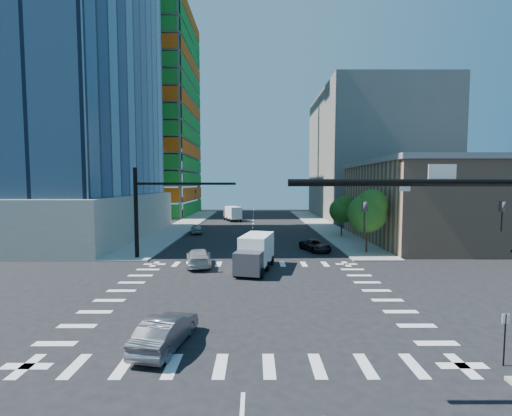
{
  "coord_description": "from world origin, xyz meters",
  "views": [
    {
      "loc": [
        0.43,
        -22.61,
        7.5
      ],
      "look_at": [
        0.51,
        8.0,
        5.36
      ],
      "focal_mm": 24.0,
      "sensor_mm": 36.0,
      "label": 1
    }
  ],
  "objects": [
    {
      "name": "tree_south",
      "position": [
        12.63,
        13.9,
        4.69
      ],
      "size": [
        4.16,
        4.16,
        6.82
      ],
      "color": "#382316",
      "rests_on": "sidewalk_ne"
    },
    {
      "name": "tree_north",
      "position": [
        12.93,
        25.9,
        3.99
      ],
      "size": [
        3.54,
        3.52,
        5.78
      ],
      "color": "#382316",
      "rests_on": "sidewalk_ne"
    },
    {
      "name": "car_sb_near",
      "position": [
        -4.78,
        8.4,
        0.78
      ],
      "size": [
        3.13,
        5.67,
        1.56
      ],
      "primitive_type": "imported",
      "rotation": [
        0.0,
        0.0,
        3.33
      ],
      "color": "silver",
      "rests_on": "ground"
    },
    {
      "name": "road_markings",
      "position": [
        0.0,
        0.0,
        0.01
      ],
      "size": [
        20.0,
        20.0,
        0.01
      ],
      "primitive_type": "cube",
      "color": "silver",
      "rests_on": "ground"
    },
    {
      "name": "no_parking_sign",
      "position": [
        10.7,
        -9.0,
        1.38
      ],
      "size": [
        0.3,
        0.06,
        2.2
      ],
      "color": "black",
      "rests_on": "ground"
    },
    {
      "name": "box_truck_far",
      "position": [
        -4.33,
        47.25,
        1.3
      ],
      "size": [
        4.26,
        6.1,
        2.94
      ],
      "rotation": [
        0.0,
        0.0,
        3.51
      ],
      "color": "black",
      "rests_on": "ground"
    },
    {
      "name": "box_truck_near",
      "position": [
        0.37,
        6.52,
        1.34
      ],
      "size": [
        3.69,
        6.19,
        3.03
      ],
      "rotation": [
        0.0,
        0.0,
        -0.23
      ],
      "color": "black",
      "rests_on": "ground"
    },
    {
      "name": "bg_building_ne",
      "position": [
        27.0,
        55.0,
        14.0
      ],
      "size": [
        24.0,
        30.0,
        28.0
      ],
      "primitive_type": "cube",
      "color": "slate",
      "rests_on": "ground"
    },
    {
      "name": "commercial_building",
      "position": [
        25.0,
        22.0,
        5.31
      ],
      "size": [
        20.5,
        22.5,
        10.6
      ],
      "color": "tan",
      "rests_on": "ground"
    },
    {
      "name": "car_nb_far",
      "position": [
        7.19,
        15.43,
        0.64
      ],
      "size": [
        3.52,
        5.02,
        1.27
      ],
      "primitive_type": "imported",
      "rotation": [
        0.0,
        0.0,
        0.34
      ],
      "color": "black",
      "rests_on": "ground"
    },
    {
      "name": "car_sb_mid",
      "position": [
        -8.5,
        28.97,
        0.7
      ],
      "size": [
        2.57,
        4.37,
        1.4
      ],
      "primitive_type": "imported",
      "rotation": [
        0.0,
        0.0,
        3.38
      ],
      "color": "gray",
      "rests_on": "ground"
    },
    {
      "name": "ground",
      "position": [
        0.0,
        0.0,
        0.0
      ],
      "size": [
        160.0,
        160.0,
        0.0
      ],
      "primitive_type": "plane",
      "color": "black",
      "rests_on": "ground"
    },
    {
      "name": "construction_building",
      "position": [
        -27.41,
        61.93,
        24.61
      ],
      "size": [
        25.16,
        34.5,
        70.6
      ],
      "color": "gray",
      "rests_on": "ground"
    },
    {
      "name": "sidewalk_nw",
      "position": [
        -12.5,
        40.0,
        0.07
      ],
      "size": [
        5.0,
        60.0,
        0.15
      ],
      "primitive_type": "cube",
      "color": "gray",
      "rests_on": "ground"
    },
    {
      "name": "sidewalk_ne",
      "position": [
        12.5,
        40.0,
        0.07
      ],
      "size": [
        5.0,
        60.0,
        0.15
      ],
      "primitive_type": "cube",
      "color": "gray",
      "rests_on": "ground"
    },
    {
      "name": "signal_mast_nw",
      "position": [
        -10.0,
        11.5,
        5.49
      ],
      "size": [
        10.2,
        0.4,
        9.0
      ],
      "color": "black",
      "rests_on": "sidewalk_nw"
    },
    {
      "name": "car_sb_cross",
      "position": [
        -3.7,
        -7.28,
        0.73
      ],
      "size": [
        2.34,
        4.66,
        1.47
      ],
      "primitive_type": "imported",
      "rotation": [
        0.0,
        0.0,
        2.96
      ],
      "color": "#56555B",
      "rests_on": "ground"
    }
  ]
}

